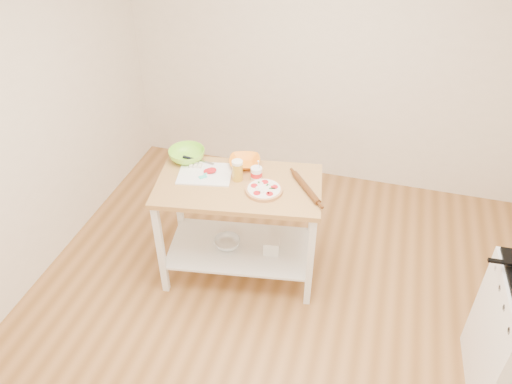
{
  "coord_description": "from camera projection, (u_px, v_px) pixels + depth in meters",
  "views": [
    {
      "loc": [
        0.53,
        -2.21,
        3.07
      ],
      "look_at": [
        -0.27,
        0.61,
        0.87
      ],
      "focal_mm": 35.0,
      "sensor_mm": 36.0,
      "label": 1
    }
  ],
  "objects": [
    {
      "name": "shelf_bin",
      "position": [
        272.0,
        246.0,
        4.0
      ],
      "size": [
        0.14,
        0.14,
        0.12
      ],
      "primitive_type": "cube",
      "rotation": [
        0.0,
        0.0,
        0.16
      ],
      "color": "white",
      "rests_on": "prep_island"
    },
    {
      "name": "spatula",
      "position": [
        207.0,
        174.0,
        3.76
      ],
      "size": [
        0.1,
        0.14,
        0.01
      ],
      "rotation": [
        0.0,
        0.0,
        0.8
      ],
      "color": "#3DD9C0",
      "rests_on": "cutting_board"
    },
    {
      "name": "room_shell",
      "position": [
        272.0,
        194.0,
        2.85
      ],
      "size": [
        4.04,
        4.54,
        2.74
      ],
      "color": "#A8723E",
      "rests_on": "ground"
    },
    {
      "name": "knife",
      "position": [
        194.0,
        159.0,
        3.92
      ],
      "size": [
        0.27,
        0.05,
        0.01
      ],
      "rotation": [
        0.0,
        0.0,
        -0.16
      ],
      "color": "silver",
      "rests_on": "cutting_board"
    },
    {
      "name": "cutting_board",
      "position": [
        205.0,
        173.0,
        3.79
      ],
      "size": [
        0.45,
        0.37,
        0.04
      ],
      "rotation": [
        0.0,
        0.0,
        0.2
      ],
      "color": "white",
      "rests_on": "prep_island"
    },
    {
      "name": "green_bowl",
      "position": [
        187.0,
        155.0,
        3.93
      ],
      "size": [
        0.35,
        0.35,
        0.09
      ],
      "primitive_type": "imported",
      "rotation": [
        0.0,
        0.0,
        -0.26
      ],
      "color": "#91E738",
      "rests_on": "prep_island"
    },
    {
      "name": "shelf_glass_bowl",
      "position": [
        227.0,
        243.0,
        4.07
      ],
      "size": [
        0.22,
        0.22,
        0.07
      ],
      "primitive_type": "imported",
      "rotation": [
        0.0,
        0.0,
        -0.04
      ],
      "color": "silver",
      "rests_on": "prep_island"
    },
    {
      "name": "yogurt_tub",
      "position": [
        256.0,
        174.0,
        3.7
      ],
      "size": [
        0.09,
        0.09,
        0.19
      ],
      "color": "white",
      "rests_on": "prep_island"
    },
    {
      "name": "pizza",
      "position": [
        264.0,
        190.0,
        3.61
      ],
      "size": [
        0.27,
        0.27,
        0.04
      ],
      "rotation": [
        0.0,
        0.0,
        0.23
      ],
      "color": "tan",
      "rests_on": "prep_island"
    },
    {
      "name": "rolling_pin",
      "position": [
        306.0,
        188.0,
        3.61
      ],
      "size": [
        0.27,
        0.33,
        0.04
      ],
      "primitive_type": "cylinder",
      "rotation": [
        1.57,
        0.0,
        0.65
      ],
      "color": "#5A3114",
      "rests_on": "prep_island"
    },
    {
      "name": "beer_pint",
      "position": [
        237.0,
        170.0,
        3.69
      ],
      "size": [
        0.08,
        0.08,
        0.16
      ],
      "color": "gold",
      "rests_on": "prep_island"
    },
    {
      "name": "orange_bowl",
      "position": [
        245.0,
        162.0,
        3.87
      ],
      "size": [
        0.29,
        0.29,
        0.06
      ],
      "primitive_type": "imported",
      "rotation": [
        0.0,
        0.0,
        0.26
      ],
      "color": "orange",
      "rests_on": "prep_island"
    },
    {
      "name": "prep_island",
      "position": [
        239.0,
        210.0,
        3.84
      ],
      "size": [
        1.31,
        0.85,
        0.9
      ],
      "rotation": [
        0.0,
        0.0,
        0.16
      ],
      "color": "#B38549",
      "rests_on": "ground"
    }
  ]
}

